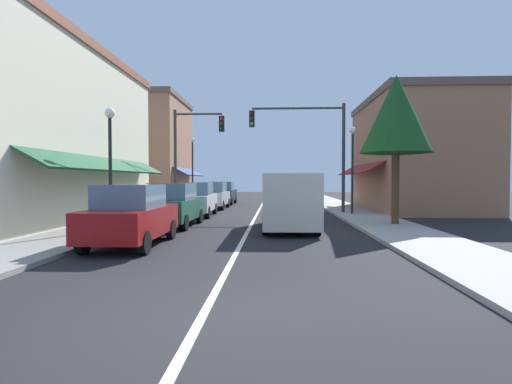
{
  "coord_description": "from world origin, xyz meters",
  "views": [
    {
      "loc": [
        1.01,
        -5.27,
        1.9
      ],
      "look_at": [
        0.07,
        14.19,
        1.31
      ],
      "focal_mm": 27.98,
      "sensor_mm": 36.0,
      "label": 1
    }
  ],
  "objects_px": {
    "traffic_signal_mast_arm": "(312,139)",
    "traffic_signal_left_corner": "(191,145)",
    "tree_right_near": "(396,115)",
    "street_lamp_left_near": "(110,148)",
    "parked_car_distant_left": "(223,193)",
    "van_in_lane": "(289,200)",
    "parked_car_second_left": "(173,205)",
    "street_lamp_left_far": "(193,160)",
    "parked_car_third_left": "(196,199)",
    "street_lamp_right_mid": "(352,156)",
    "parked_car_far_left": "(213,196)",
    "parked_car_nearest_left": "(131,216)"
  },
  "relations": [
    {
      "from": "parked_car_third_left",
      "to": "van_in_lane",
      "type": "distance_m",
      "value": 7.15
    },
    {
      "from": "traffic_signal_mast_arm",
      "to": "street_lamp_left_near",
      "type": "bearing_deg",
      "value": -133.19
    },
    {
      "from": "parked_car_second_left",
      "to": "traffic_signal_left_corner",
      "type": "xyz_separation_m",
      "value": [
        -0.74,
        6.87,
        3.03
      ]
    },
    {
      "from": "traffic_signal_mast_arm",
      "to": "street_lamp_right_mid",
      "type": "distance_m",
      "value": 2.5
    },
    {
      "from": "van_in_lane",
      "to": "tree_right_near",
      "type": "xyz_separation_m",
      "value": [
        4.35,
        1.17,
        3.39
      ]
    },
    {
      "from": "street_lamp_left_near",
      "to": "tree_right_near",
      "type": "bearing_deg",
      "value": 13.32
    },
    {
      "from": "parked_car_far_left",
      "to": "van_in_lane",
      "type": "bearing_deg",
      "value": -66.14
    },
    {
      "from": "parked_car_second_left",
      "to": "parked_car_far_left",
      "type": "height_order",
      "value": "same"
    },
    {
      "from": "van_in_lane",
      "to": "traffic_signal_left_corner",
      "type": "height_order",
      "value": "traffic_signal_left_corner"
    },
    {
      "from": "parked_car_second_left",
      "to": "van_in_lane",
      "type": "bearing_deg",
      "value": -7.87
    },
    {
      "from": "parked_car_nearest_left",
      "to": "parked_car_far_left",
      "type": "xyz_separation_m",
      "value": [
        0.05,
        14.81,
        0.0
      ]
    },
    {
      "from": "traffic_signal_mast_arm",
      "to": "street_lamp_left_near",
      "type": "distance_m",
      "value": 11.58
    },
    {
      "from": "parked_car_far_left",
      "to": "street_lamp_left_far",
      "type": "relative_size",
      "value": 0.81
    },
    {
      "from": "parked_car_second_left",
      "to": "traffic_signal_left_corner",
      "type": "relative_size",
      "value": 0.69
    },
    {
      "from": "traffic_signal_mast_arm",
      "to": "tree_right_near",
      "type": "height_order",
      "value": "tree_right_near"
    },
    {
      "from": "parked_car_nearest_left",
      "to": "van_in_lane",
      "type": "relative_size",
      "value": 0.79
    },
    {
      "from": "street_lamp_left_near",
      "to": "parked_car_distant_left",
      "type": "bearing_deg",
      "value": 84.09
    },
    {
      "from": "parked_car_third_left",
      "to": "parked_car_nearest_left",
      "type": "bearing_deg",
      "value": -91.4
    },
    {
      "from": "traffic_signal_left_corner",
      "to": "street_lamp_left_far",
      "type": "bearing_deg",
      "value": 100.97
    },
    {
      "from": "parked_car_far_left",
      "to": "van_in_lane",
      "type": "relative_size",
      "value": 0.79
    },
    {
      "from": "tree_right_near",
      "to": "street_lamp_left_near",
      "type": "bearing_deg",
      "value": -166.68
    },
    {
      "from": "street_lamp_left_near",
      "to": "parked_car_second_left",
      "type": "bearing_deg",
      "value": 50.89
    },
    {
      "from": "van_in_lane",
      "to": "tree_right_near",
      "type": "height_order",
      "value": "tree_right_near"
    },
    {
      "from": "parked_car_far_left",
      "to": "parked_car_distant_left",
      "type": "height_order",
      "value": "same"
    },
    {
      "from": "van_in_lane",
      "to": "traffic_signal_left_corner",
      "type": "relative_size",
      "value": 0.87
    },
    {
      "from": "traffic_signal_left_corner",
      "to": "tree_right_near",
      "type": "height_order",
      "value": "tree_right_near"
    },
    {
      "from": "parked_car_second_left",
      "to": "street_lamp_left_near",
      "type": "bearing_deg",
      "value": -128.03
    },
    {
      "from": "street_lamp_right_mid",
      "to": "parked_car_far_left",
      "type": "bearing_deg",
      "value": 149.92
    },
    {
      "from": "traffic_signal_mast_arm",
      "to": "van_in_lane",
      "type": "bearing_deg",
      "value": -101.93
    },
    {
      "from": "van_in_lane",
      "to": "street_lamp_right_mid",
      "type": "distance_m",
      "value": 7.27
    },
    {
      "from": "parked_car_second_left",
      "to": "parked_car_third_left",
      "type": "bearing_deg",
      "value": 90.94
    },
    {
      "from": "parked_car_far_left",
      "to": "tree_right_near",
      "type": "height_order",
      "value": "tree_right_near"
    },
    {
      "from": "parked_car_third_left",
      "to": "street_lamp_right_mid",
      "type": "bearing_deg",
      "value": 2.84
    },
    {
      "from": "traffic_signal_mast_arm",
      "to": "traffic_signal_left_corner",
      "type": "height_order",
      "value": "traffic_signal_mast_arm"
    },
    {
      "from": "parked_car_far_left",
      "to": "street_lamp_left_far",
      "type": "distance_m",
      "value": 4.61
    },
    {
      "from": "parked_car_far_left",
      "to": "parked_car_second_left",
      "type": "bearing_deg",
      "value": -89.77
    },
    {
      "from": "parked_car_distant_left",
      "to": "street_lamp_left_near",
      "type": "relative_size",
      "value": 0.93
    },
    {
      "from": "parked_car_nearest_left",
      "to": "street_lamp_left_near",
      "type": "xyz_separation_m",
      "value": [
        -1.74,
        2.69,
        2.15
      ]
    },
    {
      "from": "street_lamp_left_far",
      "to": "van_in_lane",
      "type": "bearing_deg",
      "value": -64.59
    },
    {
      "from": "parked_car_third_left",
      "to": "parked_car_far_left",
      "type": "bearing_deg",
      "value": 87.87
    },
    {
      "from": "parked_car_third_left",
      "to": "traffic_signal_left_corner",
      "type": "height_order",
      "value": "traffic_signal_left_corner"
    },
    {
      "from": "tree_right_near",
      "to": "parked_car_second_left",
      "type": "bearing_deg",
      "value": -177.24
    },
    {
      "from": "parked_car_far_left",
      "to": "traffic_signal_mast_arm",
      "type": "bearing_deg",
      "value": -30.75
    },
    {
      "from": "parked_car_distant_left",
      "to": "street_lamp_left_far",
      "type": "height_order",
      "value": "street_lamp_left_far"
    },
    {
      "from": "parked_car_nearest_left",
      "to": "traffic_signal_mast_arm",
      "type": "distance_m",
      "value": 13.1
    },
    {
      "from": "parked_car_distant_left",
      "to": "street_lamp_left_near",
      "type": "height_order",
      "value": "street_lamp_left_near"
    },
    {
      "from": "traffic_signal_left_corner",
      "to": "traffic_signal_mast_arm",
      "type": "bearing_deg",
      "value": -4.78
    },
    {
      "from": "parked_car_far_left",
      "to": "van_in_lane",
      "type": "xyz_separation_m",
      "value": [
        4.61,
        -10.75,
        0.27
      ]
    },
    {
      "from": "parked_car_distant_left",
      "to": "traffic_signal_left_corner",
      "type": "height_order",
      "value": "traffic_signal_left_corner"
    },
    {
      "from": "tree_right_near",
      "to": "traffic_signal_left_corner",
      "type": "bearing_deg",
      "value": 146.65
    }
  ]
}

